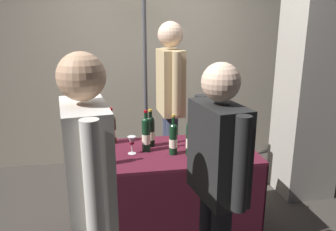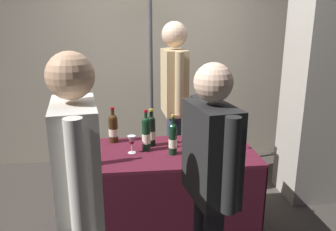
# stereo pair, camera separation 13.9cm
# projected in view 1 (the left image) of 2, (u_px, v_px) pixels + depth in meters

# --- Properties ---
(ground_plane) EXTENTS (12.00, 12.00, 0.00)m
(ground_plane) POSITION_uv_depth(u_px,v_px,m) (168.00, 231.00, 2.93)
(ground_plane) COLOR #38332D
(back_partition) EXTENTS (7.12, 0.12, 2.42)m
(back_partition) POSITION_uv_depth(u_px,v_px,m) (145.00, 68.00, 4.24)
(back_partition) COLOR #B2A893
(back_partition) RESTS_ON ground_plane
(concrete_pillar) EXTENTS (0.52, 0.52, 2.93)m
(concrete_pillar) POSITION_uv_depth(u_px,v_px,m) (313.00, 54.00, 3.28)
(concrete_pillar) COLOR gray
(concrete_pillar) RESTS_ON ground_plane
(tasting_table) EXTENTS (1.41, 0.73, 0.76)m
(tasting_table) POSITION_uv_depth(u_px,v_px,m) (168.00, 177.00, 2.79)
(tasting_table) COLOR #4C1423
(tasting_table) RESTS_ON ground_plane
(featured_wine_bottle) EXTENTS (0.07, 0.07, 0.34)m
(featured_wine_bottle) POSITION_uv_depth(u_px,v_px,m) (146.00, 134.00, 2.68)
(featured_wine_bottle) COLOR black
(featured_wine_bottle) RESTS_ON tasting_table
(display_bottle_0) EXTENTS (0.07, 0.07, 0.33)m
(display_bottle_0) POSITION_uv_depth(u_px,v_px,m) (173.00, 138.00, 2.62)
(display_bottle_0) COLOR black
(display_bottle_0) RESTS_ON tasting_table
(display_bottle_1) EXTENTS (0.08, 0.08, 0.31)m
(display_bottle_1) POSITION_uv_depth(u_px,v_px,m) (111.00, 129.00, 2.87)
(display_bottle_1) COLOR #38230F
(display_bottle_1) RESTS_ON tasting_table
(display_bottle_2) EXTENTS (0.08, 0.08, 0.35)m
(display_bottle_2) POSITION_uv_depth(u_px,v_px,m) (191.00, 138.00, 2.60)
(display_bottle_2) COLOR black
(display_bottle_2) RESTS_ON tasting_table
(display_bottle_3) EXTENTS (0.07, 0.07, 0.35)m
(display_bottle_3) POSITION_uv_depth(u_px,v_px,m) (96.00, 147.00, 2.40)
(display_bottle_3) COLOR #38230F
(display_bottle_3) RESTS_ON tasting_table
(display_bottle_4) EXTENTS (0.07, 0.07, 0.32)m
(display_bottle_4) POSITION_uv_depth(u_px,v_px,m) (151.00, 131.00, 2.79)
(display_bottle_4) COLOR black
(display_bottle_4) RESTS_ON tasting_table
(wine_glass_near_vendor) EXTENTS (0.07, 0.07, 0.14)m
(wine_glass_near_vendor) POSITION_uv_depth(u_px,v_px,m) (132.00, 141.00, 2.64)
(wine_glass_near_vendor) COLOR silver
(wine_glass_near_vendor) RESTS_ON tasting_table
(flower_vase) EXTENTS (0.10, 0.11, 0.39)m
(flower_vase) POSITION_uv_depth(u_px,v_px,m) (207.00, 138.00, 2.69)
(flower_vase) COLOR tan
(flower_vase) RESTS_ON tasting_table
(brochure_stand) EXTENTS (0.09, 0.17, 0.18)m
(brochure_stand) POSITION_uv_depth(u_px,v_px,m) (219.00, 135.00, 2.84)
(brochure_stand) COLOR silver
(brochure_stand) RESTS_ON tasting_table
(vendor_presenter) EXTENTS (0.24, 0.57, 1.78)m
(vendor_presenter) POSITION_uv_depth(u_px,v_px,m) (170.00, 95.00, 3.30)
(vendor_presenter) COLOR #2D3347
(vendor_presenter) RESTS_ON ground_plane
(taster_foreground_right) EXTENTS (0.28, 0.60, 1.65)m
(taster_foreground_right) POSITION_uv_depth(u_px,v_px,m) (89.00, 185.00, 1.66)
(taster_foreground_right) COLOR #4C4233
(taster_foreground_right) RESTS_ON ground_plane
(taster_foreground_left) EXTENTS (0.28, 0.57, 1.57)m
(taster_foreground_left) POSITION_uv_depth(u_px,v_px,m) (217.00, 172.00, 1.94)
(taster_foreground_left) COLOR black
(taster_foreground_left) RESTS_ON ground_plane
(booth_signpost) EXTENTS (0.50, 0.04, 2.19)m
(booth_signpost) POSITION_uv_depth(u_px,v_px,m) (145.00, 65.00, 3.68)
(booth_signpost) COLOR #47474C
(booth_signpost) RESTS_ON ground_plane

